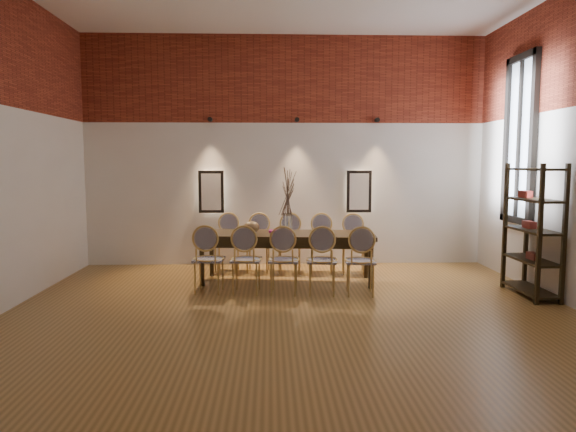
{
  "coord_description": "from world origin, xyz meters",
  "views": [
    {
      "loc": [
        -0.28,
        -5.57,
        1.81
      ],
      "look_at": [
        -0.02,
        1.7,
        1.05
      ],
      "focal_mm": 32.0,
      "sensor_mm": 36.0,
      "label": 1
    }
  ],
  "objects_px": {
    "dining_table": "(287,257)",
    "chair_near_e": "(360,261)",
    "bowl": "(252,227)",
    "vase": "(288,223)",
    "chair_near_c": "(284,260)",
    "chair_far_d": "(321,244)",
    "chair_far_c": "(290,244)",
    "chair_far_b": "(258,244)",
    "chair_near_a": "(209,259)",
    "chair_far_e": "(353,245)",
    "shelving_rack": "(533,230)",
    "chair_near_b": "(246,260)",
    "book": "(278,231)",
    "chair_far_a": "(227,243)",
    "chair_near_d": "(322,260)"
  },
  "relations": [
    {
      "from": "dining_table",
      "to": "chair_near_a",
      "type": "xyz_separation_m",
      "value": [
        -1.11,
        -0.6,
        0.09
      ]
    },
    {
      "from": "chair_near_d",
      "to": "chair_far_e",
      "type": "xyz_separation_m",
      "value": [
        0.66,
        1.35,
        0.0
      ]
    },
    {
      "from": "chair_far_b",
      "to": "shelving_rack",
      "type": "distance_m",
      "value": 4.13
    },
    {
      "from": "dining_table",
      "to": "chair_near_d",
      "type": "relative_size",
      "value": 2.79
    },
    {
      "from": "chair_near_a",
      "to": "book",
      "type": "distance_m",
      "value": 1.24
    },
    {
      "from": "chair_far_d",
      "to": "chair_near_e",
      "type": "bearing_deg",
      "value": 110.5
    },
    {
      "from": "chair_far_b",
      "to": "chair_far_e",
      "type": "height_order",
      "value": "same"
    },
    {
      "from": "bowl",
      "to": "shelving_rack",
      "type": "bearing_deg",
      "value": -13.51
    },
    {
      "from": "chair_near_c",
      "to": "chair_far_d",
      "type": "xyz_separation_m",
      "value": [
        0.66,
        1.35,
        0.0
      ]
    },
    {
      "from": "chair_near_e",
      "to": "chair_near_c",
      "type": "bearing_deg",
      "value": 180.0
    },
    {
      "from": "dining_table",
      "to": "shelving_rack",
      "type": "distance_m",
      "value": 3.46
    },
    {
      "from": "chair_far_e",
      "to": "shelving_rack",
      "type": "bearing_deg",
      "value": 150.73
    },
    {
      "from": "chair_far_e",
      "to": "chair_near_a",
      "type": "bearing_deg",
      "value": 33.77
    },
    {
      "from": "chair_far_b",
      "to": "vase",
      "type": "relative_size",
      "value": 3.13
    },
    {
      "from": "chair_near_b",
      "to": "chair_near_d",
      "type": "height_order",
      "value": "same"
    },
    {
      "from": "vase",
      "to": "book",
      "type": "distance_m",
      "value": 0.23
    },
    {
      "from": "chair_far_a",
      "to": "shelving_rack",
      "type": "bearing_deg",
      "value": 163.59
    },
    {
      "from": "chair_far_e",
      "to": "shelving_rack",
      "type": "distance_m",
      "value": 2.7
    },
    {
      "from": "dining_table",
      "to": "chair_near_a",
      "type": "bearing_deg",
      "value": -146.23
    },
    {
      "from": "chair_far_a",
      "to": "chair_far_c",
      "type": "xyz_separation_m",
      "value": [
        1.04,
        -0.1,
        0.0
      ]
    },
    {
      "from": "chair_near_a",
      "to": "shelving_rack",
      "type": "bearing_deg",
      "value": 1.32
    },
    {
      "from": "chair_far_d",
      "to": "chair_near_c",
      "type": "bearing_deg",
      "value": 69.5
    },
    {
      "from": "chair_near_a",
      "to": "chair_far_d",
      "type": "xyz_separation_m",
      "value": [
        1.7,
        1.25,
        0.0
      ]
    },
    {
      "from": "dining_table",
      "to": "vase",
      "type": "distance_m",
      "value": 0.53
    },
    {
      "from": "dining_table",
      "to": "book",
      "type": "bearing_deg",
      "value": 146.6
    },
    {
      "from": "chair_far_a",
      "to": "book",
      "type": "distance_m",
      "value": 1.12
    },
    {
      "from": "bowl",
      "to": "vase",
      "type": "bearing_deg",
      "value": -0.21
    },
    {
      "from": "chair_near_a",
      "to": "chair_far_e",
      "type": "xyz_separation_m",
      "value": [
        2.22,
        1.2,
        0.0
      ]
    },
    {
      "from": "dining_table",
      "to": "chair_near_e",
      "type": "distance_m",
      "value": 1.27
    },
    {
      "from": "vase",
      "to": "shelving_rack",
      "type": "relative_size",
      "value": 0.17
    },
    {
      "from": "chair_far_d",
      "to": "bowl",
      "type": "height_order",
      "value": "chair_far_d"
    },
    {
      "from": "chair_near_a",
      "to": "chair_near_b",
      "type": "bearing_deg",
      "value": -0.0
    },
    {
      "from": "book",
      "to": "chair_near_c",
      "type": "bearing_deg",
      "value": -84.93
    },
    {
      "from": "chair_near_e",
      "to": "chair_far_a",
      "type": "xyz_separation_m",
      "value": [
        -1.95,
        1.6,
        0.0
      ]
    },
    {
      "from": "chair_far_a",
      "to": "chair_far_d",
      "type": "relative_size",
      "value": 1.0
    },
    {
      "from": "chair_far_b",
      "to": "shelving_rack",
      "type": "height_order",
      "value": "shelving_rack"
    },
    {
      "from": "book",
      "to": "chair_far_c",
      "type": "bearing_deg",
      "value": 70.62
    },
    {
      "from": "chair_near_b",
      "to": "chair_near_c",
      "type": "bearing_deg",
      "value": -0.0
    },
    {
      "from": "chair_near_e",
      "to": "chair_far_e",
      "type": "relative_size",
      "value": 1.0
    },
    {
      "from": "chair_near_c",
      "to": "chair_near_e",
      "type": "relative_size",
      "value": 1.0
    },
    {
      "from": "dining_table",
      "to": "book",
      "type": "xyz_separation_m",
      "value": [
        -0.14,
        0.11,
        0.39
      ]
    },
    {
      "from": "vase",
      "to": "bowl",
      "type": "xyz_separation_m",
      "value": [
        -0.54,
        0.0,
        -0.06
      ]
    },
    {
      "from": "chair_far_b",
      "to": "vase",
      "type": "distance_m",
      "value": 0.98
    },
    {
      "from": "chair_near_b",
      "to": "chair_near_e",
      "type": "height_order",
      "value": "same"
    },
    {
      "from": "shelving_rack",
      "to": "chair_near_a",
      "type": "bearing_deg",
      "value": 175.33
    },
    {
      "from": "chair_far_c",
      "to": "vase",
      "type": "relative_size",
      "value": 3.13
    },
    {
      "from": "dining_table",
      "to": "chair_far_b",
      "type": "distance_m",
      "value": 0.88
    },
    {
      "from": "chair_far_e",
      "to": "bowl",
      "type": "relative_size",
      "value": 3.92
    },
    {
      "from": "dining_table",
      "to": "chair_near_a",
      "type": "height_order",
      "value": "chair_near_a"
    },
    {
      "from": "chair_near_e",
      "to": "chair_far_e",
      "type": "height_order",
      "value": "same"
    }
  ]
}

